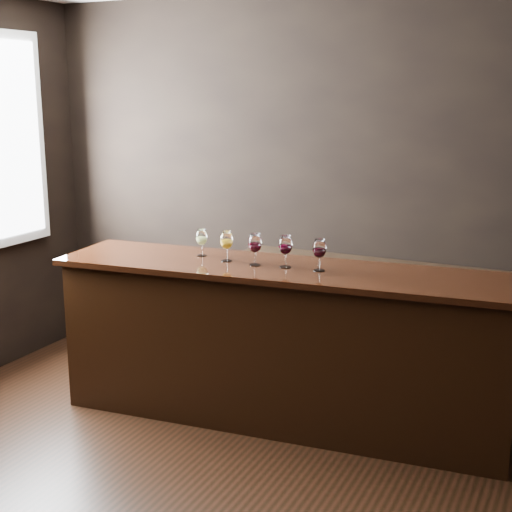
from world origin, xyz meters
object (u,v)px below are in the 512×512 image
at_px(bar_counter, 282,347).
at_px(glass_red_c, 319,249).
at_px(back_bar_shelf, 420,338).
at_px(glass_red_b, 285,246).
at_px(glass_amber, 227,241).
at_px(glass_red_a, 255,244).
at_px(glass_white, 202,238).

relative_size(bar_counter, glass_red_c, 14.16).
height_order(back_bar_shelf, glass_red_c, glass_red_c).
height_order(bar_counter, back_bar_shelf, bar_counter).
bearing_deg(glass_red_c, back_bar_shelf, 50.44).
bearing_deg(glass_red_b, glass_red_c, 2.77).
xyz_separation_m(glass_amber, glass_red_a, (0.21, -0.02, 0.00)).
xyz_separation_m(glass_white, glass_amber, (0.22, -0.06, 0.01)).
bearing_deg(glass_white, bar_counter, -3.64).
height_order(glass_amber, glass_red_a, glass_red_a).
bearing_deg(glass_red_c, glass_white, 177.83).
bearing_deg(glass_red_b, bar_counter, 168.45).
bearing_deg(glass_red_a, glass_amber, 175.21).
distance_m(bar_counter, glass_red_a, 0.70).
relative_size(glass_amber, glass_red_a, 0.98).
height_order(bar_counter, glass_amber, glass_amber).
bearing_deg(bar_counter, back_bar_shelf, 33.68).
distance_m(glass_white, glass_red_b, 0.63).
xyz_separation_m(back_bar_shelf, glass_amber, (-1.14, -0.64, 0.69)).
relative_size(glass_red_a, glass_red_b, 1.00).
distance_m(bar_counter, back_bar_shelf, 0.97).
height_order(back_bar_shelf, glass_red_a, glass_red_a).
height_order(bar_counter, glass_red_c, glass_red_c).
relative_size(glass_white, glass_red_a, 0.89).
relative_size(glass_white, glass_red_b, 0.89).
height_order(bar_counter, glass_red_a, glass_red_a).
xyz_separation_m(glass_red_a, glass_red_c, (0.42, 0.04, -0.00)).
distance_m(back_bar_shelf, glass_amber, 1.47).
bearing_deg(glass_white, back_bar_shelf, 23.17).
relative_size(glass_amber, glass_red_b, 0.98).
distance_m(glass_white, glass_red_a, 0.44).
distance_m(bar_counter, glass_red_b, 0.67).
bearing_deg(glass_amber, glass_red_b, 2.30).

